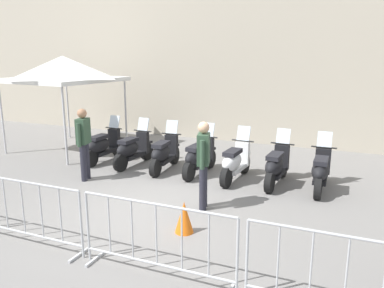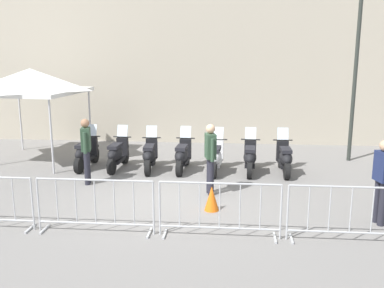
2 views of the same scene
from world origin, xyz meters
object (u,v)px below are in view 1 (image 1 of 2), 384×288
Objects in this scene: motorcycle_1 at (132,150)px; barrier_segment_2 at (24,213)px; motorcycle_4 at (235,162)px; officer_near_row_end at (203,160)px; motorcycle_3 at (199,157)px; barrier_segment_3 at (156,241)px; motorcycle_2 at (164,154)px; motorcycle_5 at (276,166)px; canopy_tent at (63,69)px; traffic_cone at (184,217)px; officer_by_barriers at (84,140)px; motorcycle_0 at (103,146)px; barrier_segment_4 at (346,280)px; motorcycle_6 at (321,171)px.

barrier_segment_2 is (1.19, -4.35, 0.07)m from motorcycle_1.
motorcycle_4 is 1.00× the size of officer_near_row_end.
motorcycle_3 is 4.59m from barrier_segment_3.
motorcycle_2 is 1.00× the size of motorcycle_5.
barrier_segment_3 is (-0.31, -4.45, 0.07)m from motorcycle_5.
canopy_tent is at bearing 176.52° from motorcycle_4.
motorcycle_2 reaches higher than traffic_cone.
motorcycle_2 is at bearing -6.99° from canopy_tent.
officer_by_barriers is (-4.13, -1.81, 0.53)m from motorcycle_5.
barrier_segment_4 is (6.87, -3.82, 0.07)m from motorcycle_0.
motorcycle_5 is at bearing -1.73° from canopy_tent.
officer_by_barriers reaches higher than motorcycle_3.
motorcycle_1 is 0.76× the size of barrier_segment_3.
motorcycle_3 is at bearing -4.19° from canopy_tent.
barrier_segment_3 is at bearing -94.01° from motorcycle_5.
canopy_tent is (-2.94, 0.53, 2.06)m from motorcycle_1.
officer_by_barriers is at bearing -129.16° from motorcycle_2.
motorcycle_2 is at bearing 121.66° from barrier_segment_3.
motorcycle_2 reaches higher than barrier_segment_2.
motorcycle_6 is 0.76× the size of barrier_segment_3.
barrier_segment_3 is at bearing -58.34° from motorcycle_2.
officer_near_row_end is at bearing -112.79° from motorcycle_5.
motorcycle_6 is (5.80, 0.49, 0.00)m from motorcycle_0.
motorcycle_6 is (3.85, 0.38, 0.00)m from motorcycle_2.
barrier_segment_2 is 4.74m from barrier_segment_4.
barrier_segment_4 reaches higher than traffic_cone.
motorcycle_4 is at bearing 3.55° from motorcycle_0.
motorcycle_0 is 1.00× the size of motorcycle_1.
barrier_segment_2 is 1.00× the size of barrier_segment_3.
motorcycle_3 is 2.81m from officer_by_barriers.
motorcycle_5 is 3.18m from traffic_cone.
officer_near_row_end reaches higher than barrier_segment_2.
officer_by_barriers is 3.68m from canopy_tent.
motorcycle_0 is 3.88m from motorcycle_4.
motorcycle_5 is at bearing 4.81° from motorcycle_1.
motorcycle_0 is 0.97m from motorcycle_1.
motorcycle_2 is 0.96m from motorcycle_3.
motorcycle_0 is 0.76× the size of barrier_segment_2.
motorcycle_0 is at bearing -176.63° from motorcycle_2.
motorcycle_2 is 4.41m from barrier_segment_2.
barrier_segment_3 is (2.36, 0.23, 0.00)m from barrier_segment_2.
officer_near_row_end is (-2.90, 2.19, 0.45)m from barrier_segment_4.
motorcycle_4 is (0.97, 0.00, 0.00)m from motorcycle_3.
motorcycle_1 is 1.00× the size of motorcycle_4.
motorcycle_3 is (2.90, 0.24, 0.00)m from motorcycle_0.
barrier_segment_4 is (4.72, 0.47, 0.00)m from barrier_segment_2.
motorcycle_4 is at bearing 3.46° from motorcycle_1.
canopy_tent reaches higher than barrier_segment_4.
motorcycle_0 is at bearing -16.79° from canopy_tent.
motorcycle_4 is (2.90, 0.18, 0.00)m from motorcycle_1.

